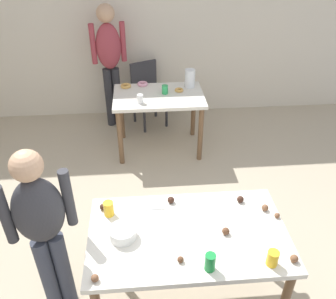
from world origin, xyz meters
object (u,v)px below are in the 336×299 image
(chair_far_table, at_px, (147,90))
(mixing_bowl, at_px, (123,233))
(pitcher_far, at_px, (190,78))
(person_girl_near, at_px, (43,225))
(dining_table_near, at_px, (188,242))
(person_adult_far, at_px, (109,56))
(dining_table_far, at_px, (159,103))
(soda_can, at_px, (210,262))

(chair_far_table, relative_size, mixing_bowl, 4.81)
(mixing_bowl, bearing_deg, pitcher_far, 72.27)
(chair_far_table, bearing_deg, person_girl_near, -105.05)
(chair_far_table, xyz_separation_m, person_girl_near, (-0.77, -2.85, 0.36))
(dining_table_near, distance_m, chair_far_table, 2.90)
(chair_far_table, distance_m, person_adult_far, 0.69)
(dining_table_far, bearing_deg, dining_table_near, -88.20)
(dining_table_near, distance_m, person_girl_near, 0.97)
(mixing_bowl, height_order, soda_can, soda_can)
(dining_table_near, bearing_deg, soda_can, -73.29)
(dining_table_far, xyz_separation_m, soda_can, (0.16, -2.49, 0.18))
(dining_table_near, xyz_separation_m, pitcher_far, (0.33, 2.39, 0.20))
(dining_table_far, height_order, chair_far_table, chair_far_table)
(person_adult_far, xyz_separation_m, mixing_bowl, (0.22, -2.87, -0.21))
(mixing_bowl, height_order, pitcher_far, pitcher_far)
(chair_far_table, bearing_deg, pitcher_far, -43.93)
(dining_table_near, bearing_deg, pitcher_far, 82.17)
(dining_table_near, bearing_deg, person_girl_near, 177.42)
(person_adult_far, distance_m, pitcher_far, 1.11)
(pitcher_far, bearing_deg, person_girl_near, -118.64)
(chair_far_table, distance_m, person_girl_near, 2.97)
(dining_table_near, xyz_separation_m, person_girl_near, (-0.95, 0.04, 0.20))
(dining_table_near, xyz_separation_m, person_adult_far, (-0.66, 2.87, 0.34))
(person_adult_far, bearing_deg, dining_table_near, -77.00)
(person_girl_near, distance_m, person_adult_far, 2.84)
(dining_table_near, height_order, mixing_bowl, mixing_bowl)
(dining_table_near, xyz_separation_m, chair_far_table, (-0.19, 2.89, -0.16))
(dining_table_far, height_order, mixing_bowl, mixing_bowl)
(dining_table_far, xyz_separation_m, pitcher_far, (0.40, 0.21, 0.22))
(chair_far_table, xyz_separation_m, mixing_bowl, (-0.25, -2.90, 0.29))
(person_girl_near, distance_m, soda_can, 1.10)
(person_adult_far, relative_size, soda_can, 13.50)
(dining_table_far, xyz_separation_m, person_girl_near, (-0.89, -2.14, 0.22))
(dining_table_far, distance_m, soda_can, 2.50)
(pitcher_far, bearing_deg, soda_can, -95.05)
(chair_far_table, distance_m, soda_can, 3.22)
(dining_table_far, relative_size, soda_can, 8.76)
(dining_table_far, height_order, soda_can, soda_can)
(soda_can, bearing_deg, dining_table_far, 93.66)
(person_girl_near, xyz_separation_m, pitcher_far, (1.28, 2.35, 0.01))
(chair_far_table, distance_m, mixing_bowl, 2.92)
(person_adult_far, relative_size, pitcher_far, 7.54)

